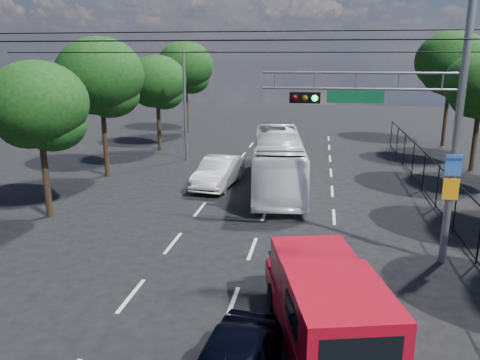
% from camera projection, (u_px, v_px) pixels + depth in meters
% --- Properties ---
extents(lane_markings, '(6.12, 38.00, 0.01)m').
position_uv_depth(lane_markings, '(270.00, 200.00, 22.67)').
color(lane_markings, beige).
rests_on(lane_markings, ground).
extents(signal_mast, '(6.43, 0.39, 9.50)m').
position_uv_depth(signal_mast, '(419.00, 106.00, 14.73)').
color(signal_mast, slate).
rests_on(signal_mast, ground).
extents(streetlight_left, '(2.09, 0.22, 7.08)m').
position_uv_depth(streetlight_left, '(187.00, 100.00, 30.30)').
color(streetlight_left, slate).
rests_on(streetlight_left, ground).
extents(utility_wires, '(22.00, 5.04, 0.74)m').
position_uv_depth(utility_wires, '(257.00, 42.00, 15.88)').
color(utility_wires, black).
rests_on(utility_wires, ground).
extents(fence_right, '(0.06, 34.03, 2.00)m').
position_uv_depth(fence_right, '(448.00, 198.00, 19.43)').
color(fence_right, black).
rests_on(fence_right, ground).
extents(tree_right_e, '(5.28, 5.28, 8.58)m').
position_uv_depth(tree_right_e, '(451.00, 67.00, 34.49)').
color(tree_right_e, black).
rests_on(tree_right_e, ground).
extents(tree_left_b, '(4.08, 4.08, 6.63)m').
position_uv_depth(tree_left_b, '(39.00, 111.00, 19.20)').
color(tree_left_b, black).
rests_on(tree_left_b, ground).
extents(tree_left_c, '(4.80, 4.80, 7.80)m').
position_uv_depth(tree_left_c, '(101.00, 81.00, 25.75)').
color(tree_left_c, black).
rests_on(tree_left_c, ground).
extents(tree_left_d, '(4.20, 4.20, 6.83)m').
position_uv_depth(tree_left_d, '(158.00, 85.00, 33.48)').
color(tree_left_d, black).
rests_on(tree_left_d, ground).
extents(tree_left_e, '(4.92, 4.92, 7.99)m').
position_uv_depth(tree_left_e, '(186.00, 70.00, 40.92)').
color(tree_left_e, black).
rests_on(tree_left_e, ground).
extents(red_pickup, '(3.34, 5.96, 2.11)m').
position_uv_depth(red_pickup, '(325.00, 304.00, 10.99)').
color(red_pickup, black).
rests_on(red_pickup, ground).
extents(white_bus, '(3.59, 10.60, 2.89)m').
position_uv_depth(white_bus, '(278.00, 161.00, 24.41)').
color(white_bus, white).
rests_on(white_bus, ground).
extents(white_van, '(2.13, 4.85, 1.55)m').
position_uv_depth(white_van, '(218.00, 172.00, 24.88)').
color(white_van, silver).
rests_on(white_van, ground).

